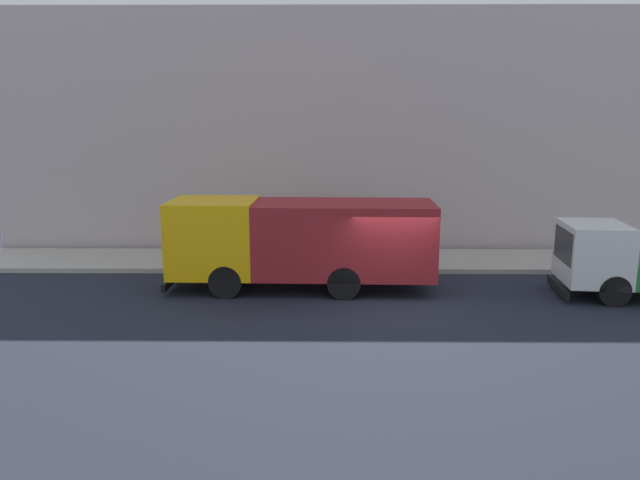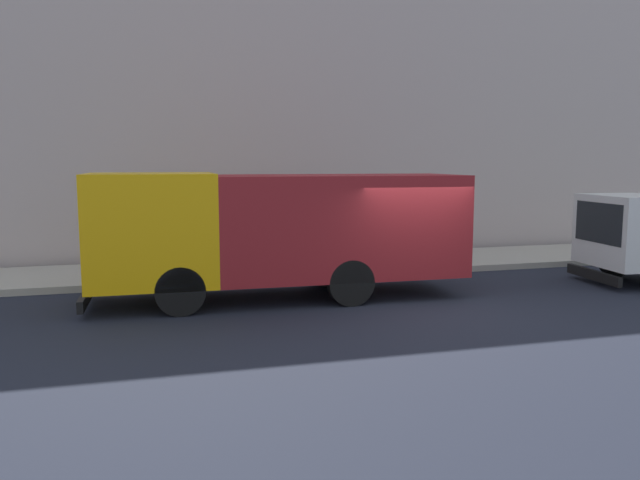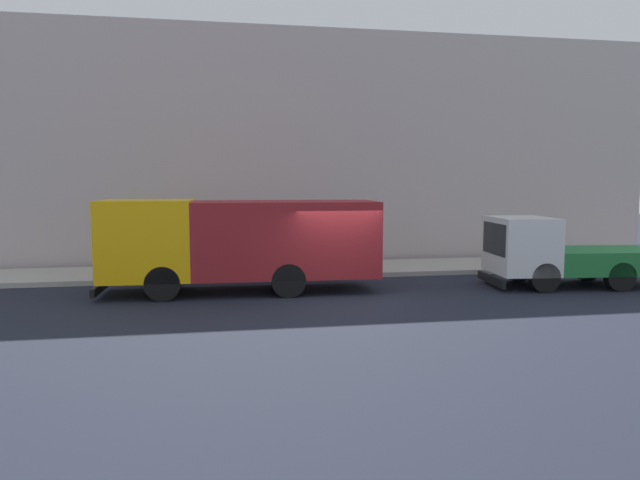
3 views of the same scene
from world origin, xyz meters
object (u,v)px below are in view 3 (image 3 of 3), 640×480
large_utility_truck (240,240)px  pedestrian_walking (247,250)px  street_sign_post (233,233)px  small_flatbed_truck (559,254)px  traffic_cone_orange (154,268)px

large_utility_truck → pedestrian_walking: (2.28, -0.28, -0.60)m
pedestrian_walking → street_sign_post: street_sign_post is taller
large_utility_truck → small_flatbed_truck: (-0.81, -10.03, -0.55)m
large_utility_truck → street_sign_post: size_ratio=3.45×
traffic_cone_orange → small_flatbed_truck: bearing=-104.3°
small_flatbed_truck → street_sign_post: bearing=79.1°
large_utility_truck → street_sign_post: bearing=5.7°
pedestrian_walking → street_sign_post: 0.74m
pedestrian_walking → small_flatbed_truck: bearing=-21.9°
small_flatbed_truck → street_sign_post: (3.00, 10.19, 0.54)m
traffic_cone_orange → pedestrian_walking: bearing=-93.7°
large_utility_truck → small_flatbed_truck: size_ratio=1.43×
small_flatbed_truck → traffic_cone_orange: small_flatbed_truck is taller
large_utility_truck → traffic_cone_orange: bearing=50.3°
traffic_cone_orange → street_sign_post: size_ratio=0.23×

